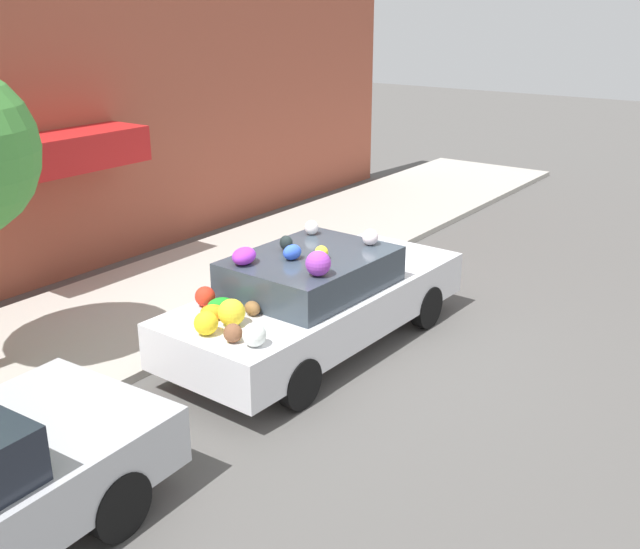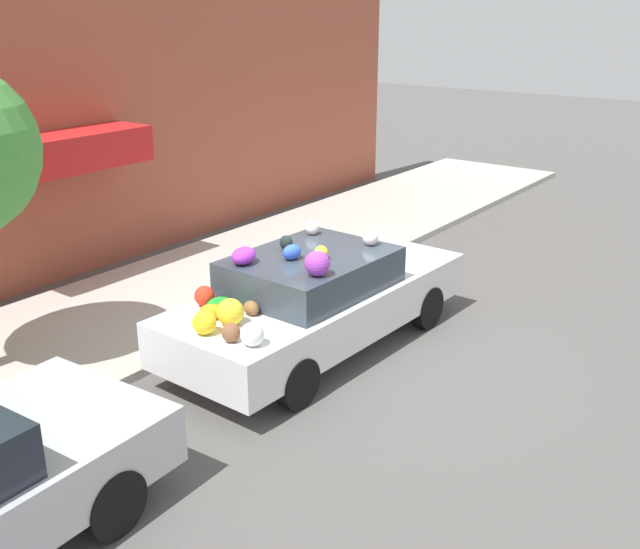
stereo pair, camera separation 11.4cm
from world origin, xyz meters
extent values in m
plane|color=#565451|center=(0.00, 0.00, 0.00)|extent=(60.00, 60.00, 0.00)
cube|color=#B2ADA3|center=(0.00, 2.70, 0.05)|extent=(24.00, 3.20, 0.11)
cube|color=#9E4C38|center=(0.00, 4.95, 2.55)|extent=(18.00, 0.30, 5.10)
cube|color=red|center=(-0.61, 4.35, 2.18)|extent=(2.92, 0.90, 0.55)
cylinder|color=gold|center=(-0.05, 1.47, 0.38)|extent=(0.20, 0.20, 0.55)
sphere|color=gold|center=(-0.05, 1.47, 0.72)|extent=(0.18, 0.18, 0.18)
cube|color=silver|center=(0.00, -0.11, 0.59)|extent=(4.60, 1.87, 0.57)
cube|color=#333D47|center=(-0.18, -0.10, 1.10)|extent=(2.09, 1.59, 0.45)
cylinder|color=black|center=(1.43, 0.65, 0.30)|extent=(0.61, 0.20, 0.60)
cylinder|color=black|center=(1.38, -0.94, 0.30)|extent=(0.61, 0.20, 0.60)
cylinder|color=black|center=(-1.38, 0.73, 0.30)|extent=(0.61, 0.20, 0.60)
cylinder|color=black|center=(-1.43, -0.86, 0.30)|extent=(0.61, 0.20, 0.60)
ellipsoid|color=green|center=(-1.41, 0.32, 0.96)|extent=(0.38, 0.33, 0.17)
ellipsoid|color=blue|center=(-0.47, -0.02, 1.42)|extent=(0.28, 0.22, 0.19)
sphere|color=pink|center=(1.17, -0.15, 0.99)|extent=(0.24, 0.24, 0.23)
ellipsoid|color=orange|center=(-1.63, 0.24, 0.96)|extent=(0.35, 0.36, 0.17)
sphere|color=purple|center=(-0.75, -0.62, 1.48)|extent=(0.33, 0.33, 0.30)
ellipsoid|color=black|center=(-0.22, 0.27, 1.43)|extent=(0.19, 0.21, 0.19)
sphere|color=yellow|center=(-1.64, -0.07, 1.03)|extent=(0.44, 0.44, 0.31)
ellipsoid|color=white|center=(0.52, 0.41, 1.43)|extent=(0.23, 0.21, 0.20)
ellipsoid|color=brown|center=(-1.28, -0.06, 0.96)|extent=(0.23, 0.26, 0.17)
ellipsoid|color=purple|center=(-0.94, 0.35, 1.43)|extent=(0.44, 0.38, 0.20)
sphere|color=brown|center=(-1.96, -0.38, 0.98)|extent=(0.26, 0.26, 0.21)
sphere|color=yellow|center=(-1.99, -0.01, 1.01)|extent=(0.38, 0.38, 0.27)
sphere|color=yellow|center=(-0.24, -0.30, 1.41)|extent=(0.23, 0.23, 0.17)
sphere|color=white|center=(-1.90, -0.63, 1.01)|extent=(0.31, 0.31, 0.26)
sphere|color=white|center=(0.60, -0.48, 1.43)|extent=(0.27, 0.27, 0.21)
sphere|color=red|center=(-1.40, 0.58, 1.00)|extent=(0.32, 0.32, 0.25)
cylinder|color=black|center=(-4.06, -0.93, 0.31)|extent=(0.62, 0.21, 0.62)
camera|label=1|loc=(-7.33, -5.42, 4.31)|focal=42.00mm
camera|label=2|loc=(-7.26, -5.51, 4.31)|focal=42.00mm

